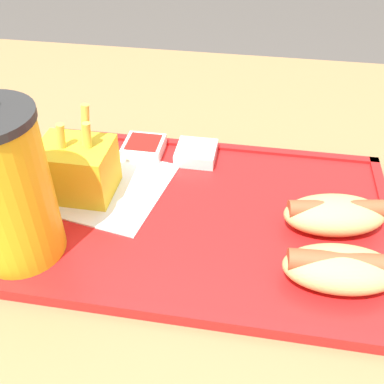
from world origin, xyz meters
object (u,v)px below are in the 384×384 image
object	(u,v)px
soda_cup	(5,188)
fries_carton	(77,169)
hot_dog_near	(334,214)
sauce_cup_mayo	(199,153)
sauce_cup_ketchup	(144,147)
hot_dog_far	(341,268)

from	to	relation	value
soda_cup	fries_carton	bearing A→B (deg)	-104.34
hot_dog_near	sauce_cup_mayo	size ratio (longest dim) A/B	2.27
fries_carton	sauce_cup_ketchup	distance (m)	0.11
fries_carton	hot_dog_far	bearing A→B (deg)	162.61
hot_dog_far	soda_cup	bearing A→B (deg)	1.51
hot_dog_near	sauce_cup_ketchup	bearing A→B (deg)	-24.39
fries_carton	hot_dog_near	bearing A→B (deg)	177.19
sauce_cup_mayo	sauce_cup_ketchup	xyz separation A→B (m)	(0.08, -0.00, 0.00)
fries_carton	sauce_cup_ketchup	size ratio (longest dim) A/B	2.18
hot_dog_near	sauce_cup_mayo	world-z (taller)	hot_dog_near
soda_cup	sauce_cup_mayo	distance (m)	0.26
soda_cup	fries_carton	size ratio (longest dim) A/B	1.72
hot_dog_far	hot_dog_near	distance (m)	0.08
fries_carton	sauce_cup_ketchup	world-z (taller)	fries_carton
soda_cup	hot_dog_near	bearing A→B (deg)	-164.93
sauce_cup_mayo	sauce_cup_ketchup	world-z (taller)	same
fries_carton	sauce_cup_mayo	bearing A→B (deg)	-143.98
soda_cup	hot_dog_near	world-z (taller)	soda_cup
hot_dog_near	sauce_cup_mayo	bearing A→B (deg)	-33.19
hot_dog_far	sauce_cup_ketchup	bearing A→B (deg)	-37.85
sauce_cup_ketchup	soda_cup	bearing A→B (deg)	67.81
hot_dog_far	sauce_cup_mayo	xyz separation A→B (m)	(0.17, -0.19, -0.01)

